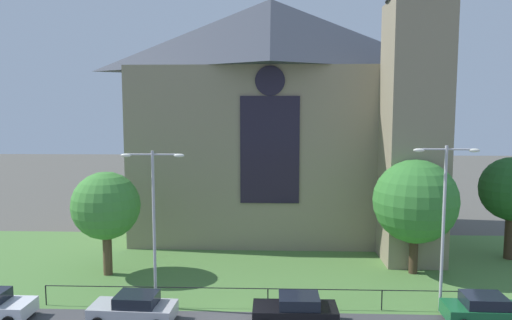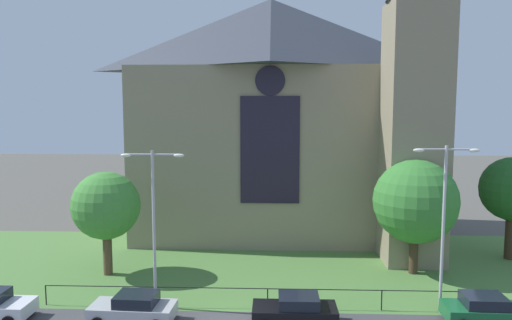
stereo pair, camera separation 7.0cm
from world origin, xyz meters
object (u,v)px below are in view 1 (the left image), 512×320
at_px(tree_right_near, 415,201).
at_px(parked_car_green, 487,310).
at_px(parked_car_silver, 134,309).
at_px(tree_left_near, 106,206).
at_px(streetlamp_near, 154,210).
at_px(parked_car_black, 296,310).
at_px(tree_right_far, 512,190).
at_px(streetlamp_far, 444,209).
at_px(church_building, 279,115).

bearing_deg(tree_right_near, parked_car_green, -78.80).
bearing_deg(parked_car_silver, tree_left_near, -58.60).
bearing_deg(streetlamp_near, parked_car_black, -13.32).
relative_size(tree_left_near, parked_car_green, 1.59).
relative_size(tree_right_far, streetlamp_far, 0.83).
xyz_separation_m(tree_right_far, streetlamp_near, (-23.34, -9.33, 0.37)).
height_order(church_building, streetlamp_far, church_building).
relative_size(parked_car_black, parked_car_green, 0.99).
bearing_deg(parked_car_green, streetlamp_near, 176.94).
bearing_deg(tree_right_near, parked_car_silver, -153.97).
distance_m(church_building, streetlamp_far, 18.65).
height_order(tree_right_near, parked_car_black, tree_right_near).
xyz_separation_m(church_building, tree_right_near, (8.69, -9.98, -5.49)).
distance_m(tree_right_far, streetlamp_near, 25.13).
bearing_deg(parked_car_green, church_building, 121.93).
bearing_deg(parked_car_green, parked_car_silver, -176.79).
distance_m(tree_right_far, streetlamp_far, 12.38).
xyz_separation_m(church_building, streetlamp_far, (8.36, -16.00, -4.69)).
bearing_deg(parked_car_black, tree_left_near, -30.06).
bearing_deg(tree_right_near, parked_car_black, -135.95).
bearing_deg(church_building, parked_car_black, -87.93).
height_order(tree_left_near, parked_car_black, tree_left_near).
distance_m(tree_right_near, tree_left_near, 19.97).
bearing_deg(streetlamp_far, streetlamp_near, -180.00).
height_order(church_building, parked_car_green, church_building).
distance_m(tree_left_near, streetlamp_far, 20.27).
height_order(parked_car_silver, parked_car_black, same).
relative_size(church_building, parked_car_green, 6.12).
height_order(tree_right_near, streetlamp_near, streetlamp_near).
bearing_deg(tree_right_far, parked_car_green, -120.52).
height_order(parked_car_silver, parked_car_green, same).
height_order(parked_car_black, parked_car_green, same).
bearing_deg(parked_car_green, tree_left_near, 164.93).
height_order(tree_right_near, tree_left_near, tree_right_near).
bearing_deg(streetlamp_near, tree_right_far, 21.79).
relative_size(streetlamp_far, parked_car_green, 2.09).
xyz_separation_m(tree_right_far, parked_car_silver, (-23.96, -11.21, -4.29)).
xyz_separation_m(tree_right_far, parked_car_green, (-6.32, -10.73, -4.29)).
xyz_separation_m(tree_right_near, streetlamp_far, (-0.33, -6.01, 0.80)).
distance_m(tree_right_near, tree_right_far, 8.47).
bearing_deg(streetlamp_far, tree_right_far, 48.95).
relative_size(tree_right_near, parked_car_green, 1.77).
bearing_deg(tree_left_near, tree_right_far, 8.81).
bearing_deg(tree_left_near, church_building, 44.28).
relative_size(tree_right_near, parked_car_black, 1.78).
distance_m(tree_right_far, parked_car_black, 19.82).
xyz_separation_m(church_building, parked_car_black, (0.64, -17.77, -9.53)).
relative_size(parked_car_silver, parked_car_black, 1.02).
distance_m(tree_right_near, streetlamp_far, 6.08).
bearing_deg(parked_car_silver, parked_car_black, -176.49).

